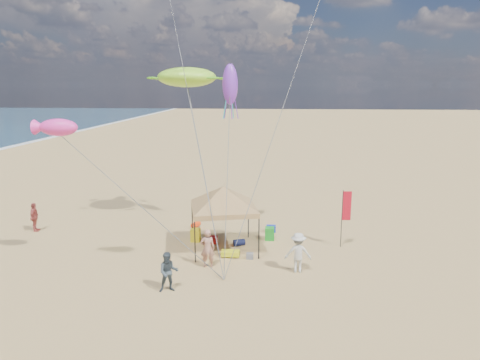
{
  "coord_description": "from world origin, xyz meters",
  "views": [
    {
      "loc": [
        1.68,
        -17.06,
        8.41
      ],
      "look_at": [
        0.0,
        3.0,
        4.0
      ],
      "focal_mm": 32.5,
      "sensor_mm": 36.0,
      "label": 1
    }
  ],
  "objects_px": {
    "chair_green": "(270,234)",
    "person_far_a": "(34,217)",
    "cooler_blue": "(271,229)",
    "person_near_a": "(208,248)",
    "chair_yellow": "(196,235)",
    "person_near_c": "(298,253)",
    "cooler_red": "(212,240)",
    "canopy_tent": "(223,189)",
    "person_near_b": "(169,272)",
    "feather_flag": "(345,209)",
    "beach_cart": "(230,253)"
  },
  "relations": [
    {
      "from": "chair_green",
      "to": "person_far_a",
      "type": "bearing_deg",
      "value": 178.82
    },
    {
      "from": "cooler_blue",
      "to": "person_near_a",
      "type": "distance_m",
      "value": 6.07
    },
    {
      "from": "chair_yellow",
      "to": "person_near_c",
      "type": "distance_m",
      "value": 6.53
    },
    {
      "from": "cooler_red",
      "to": "person_far_a",
      "type": "distance_m",
      "value": 10.72
    },
    {
      "from": "canopy_tent",
      "to": "chair_green",
      "type": "height_order",
      "value": "canopy_tent"
    },
    {
      "from": "cooler_red",
      "to": "person_near_b",
      "type": "height_order",
      "value": "person_near_b"
    },
    {
      "from": "person_near_a",
      "to": "person_far_a",
      "type": "xyz_separation_m",
      "value": [
        -10.89,
        4.22,
        -0.07
      ]
    },
    {
      "from": "person_near_a",
      "to": "person_near_c",
      "type": "xyz_separation_m",
      "value": [
        4.21,
        -0.22,
        0.01
      ]
    },
    {
      "from": "cooler_blue",
      "to": "person_near_a",
      "type": "height_order",
      "value": "person_near_a"
    },
    {
      "from": "chair_green",
      "to": "person_near_c",
      "type": "height_order",
      "value": "person_near_c"
    },
    {
      "from": "cooler_blue",
      "to": "person_far_a",
      "type": "xyz_separation_m",
      "value": [
        -13.81,
        -1.05,
        0.67
      ]
    },
    {
      "from": "cooler_red",
      "to": "person_far_a",
      "type": "relative_size",
      "value": 0.31
    },
    {
      "from": "feather_flag",
      "to": "person_near_c",
      "type": "xyz_separation_m",
      "value": [
        -2.58,
        -3.38,
        -1.13
      ]
    },
    {
      "from": "chair_green",
      "to": "canopy_tent",
      "type": "bearing_deg",
      "value": -146.0
    },
    {
      "from": "chair_green",
      "to": "person_far_a",
      "type": "distance_m",
      "value": 13.75
    },
    {
      "from": "feather_flag",
      "to": "chair_green",
      "type": "relative_size",
      "value": 4.43
    },
    {
      "from": "cooler_blue",
      "to": "person_far_a",
      "type": "bearing_deg",
      "value": -175.64
    },
    {
      "from": "feather_flag",
      "to": "chair_green",
      "type": "distance_m",
      "value": 4.37
    },
    {
      "from": "feather_flag",
      "to": "person_near_a",
      "type": "xyz_separation_m",
      "value": [
        -6.79,
        -3.16,
        -1.14
      ]
    },
    {
      "from": "person_near_b",
      "to": "person_near_a",
      "type": "bearing_deg",
      "value": 49.0
    },
    {
      "from": "person_far_a",
      "to": "beach_cart",
      "type": "bearing_deg",
      "value": -113.11
    },
    {
      "from": "person_near_a",
      "to": "person_far_a",
      "type": "relative_size",
      "value": 1.08
    },
    {
      "from": "canopy_tent",
      "to": "chair_yellow",
      "type": "distance_m",
      "value": 3.51
    },
    {
      "from": "cooler_blue",
      "to": "beach_cart",
      "type": "height_order",
      "value": "cooler_blue"
    },
    {
      "from": "chair_yellow",
      "to": "cooler_red",
      "type": "bearing_deg",
      "value": -14.24
    },
    {
      "from": "canopy_tent",
      "to": "person_far_a",
      "type": "xyz_separation_m",
      "value": [
        -11.37,
        1.88,
        -2.38
      ]
    },
    {
      "from": "chair_green",
      "to": "beach_cart",
      "type": "bearing_deg",
      "value": -125.69
    },
    {
      "from": "cooler_blue",
      "to": "person_near_b",
      "type": "height_order",
      "value": "person_near_b"
    },
    {
      "from": "canopy_tent",
      "to": "person_near_c",
      "type": "xyz_separation_m",
      "value": [
        3.72,
        -2.56,
        -2.3
      ]
    },
    {
      "from": "cooler_red",
      "to": "person_far_a",
      "type": "xyz_separation_m",
      "value": [
        -10.64,
        1.09,
        0.67
      ]
    },
    {
      "from": "canopy_tent",
      "to": "person_near_b",
      "type": "bearing_deg",
      "value": -108.99
    },
    {
      "from": "person_far_a",
      "to": "person_near_c",
      "type": "bearing_deg",
      "value": -115.54
    },
    {
      "from": "person_near_b",
      "to": "chair_yellow",
      "type": "bearing_deg",
      "value": 73.98
    },
    {
      "from": "person_near_b",
      "to": "person_near_c",
      "type": "xyz_separation_m",
      "value": [
        5.42,
        2.38,
        0.08
      ]
    },
    {
      "from": "canopy_tent",
      "to": "feather_flag",
      "type": "xyz_separation_m",
      "value": [
        6.31,
        0.82,
        -1.17
      ]
    },
    {
      "from": "feather_flag",
      "to": "person_near_c",
      "type": "distance_m",
      "value": 4.41
    },
    {
      "from": "canopy_tent",
      "to": "cooler_blue",
      "type": "height_order",
      "value": "canopy_tent"
    },
    {
      "from": "person_near_a",
      "to": "person_near_b",
      "type": "xyz_separation_m",
      "value": [
        -1.22,
        -2.6,
        -0.07
      ]
    },
    {
      "from": "chair_yellow",
      "to": "chair_green",
      "type": "bearing_deg",
      "value": 7.88
    },
    {
      "from": "person_near_c",
      "to": "person_far_a",
      "type": "distance_m",
      "value": 15.74
    },
    {
      "from": "person_near_c",
      "to": "beach_cart",
      "type": "bearing_deg",
      "value": -26.4
    },
    {
      "from": "feather_flag",
      "to": "cooler_blue",
      "type": "xyz_separation_m",
      "value": [
        -3.87,
        2.11,
        -1.88
      ]
    },
    {
      "from": "chair_yellow",
      "to": "feather_flag",
      "type": "bearing_deg",
      "value": -1.53
    },
    {
      "from": "cooler_red",
      "to": "chair_green",
      "type": "distance_m",
      "value": 3.21
    },
    {
      "from": "person_far_a",
      "to": "feather_flag",
      "type": "bearing_deg",
      "value": -102.57
    },
    {
      "from": "cooler_red",
      "to": "chair_green",
      "type": "bearing_deg",
      "value": 14.56
    },
    {
      "from": "feather_flag",
      "to": "person_near_b",
      "type": "xyz_separation_m",
      "value": [
        -8.01,
        -5.77,
        -1.21
      ]
    },
    {
      "from": "feather_flag",
      "to": "person_near_b",
      "type": "distance_m",
      "value": 9.94
    },
    {
      "from": "person_near_a",
      "to": "chair_yellow",
      "type": "bearing_deg",
      "value": -80.86
    },
    {
      "from": "feather_flag",
      "to": "person_far_a",
      "type": "bearing_deg",
      "value": 176.57
    }
  ]
}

